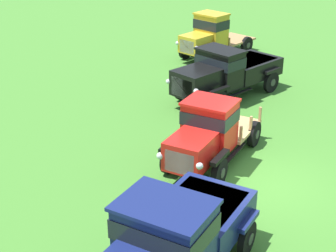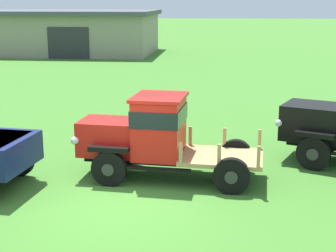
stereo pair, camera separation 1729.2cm
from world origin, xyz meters
name	(u,v)px [view 2 (the right image)]	position (x,y,z in m)	size (l,w,h in m)	color
ground_plane	(120,204)	(0.00, 0.00, 0.00)	(240.00, 240.00, 0.00)	#3D7528
farm_shed	(56,31)	(-11.93, 32.74, 1.80)	(17.05, 10.06, 3.56)	gray
vintage_truck_midrow_center	(152,135)	(0.47, 1.89, 1.11)	(4.78, 2.16, 2.12)	black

